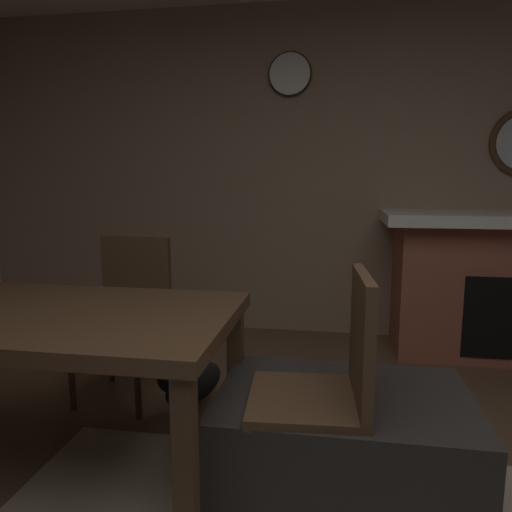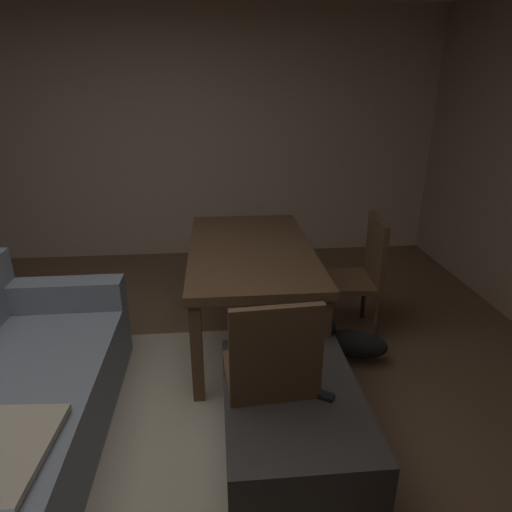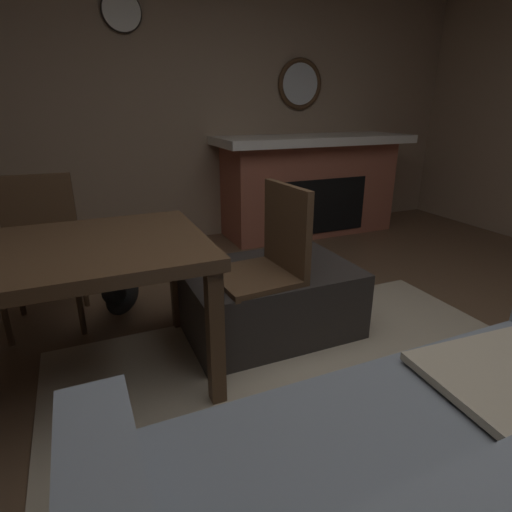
{
  "view_description": "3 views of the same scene",
  "coord_description": "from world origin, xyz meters",
  "px_view_note": "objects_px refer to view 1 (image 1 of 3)",
  "views": [
    {
      "loc": [
        0.09,
        0.88,
        1.27
      ],
      "look_at": [
        0.37,
        -0.78,
        1.0
      ],
      "focal_mm": 33.7,
      "sensor_mm": 36.0,
      "label": 1
    },
    {
      "loc": [
        -1.72,
        -0.62,
        1.85
      ],
      "look_at": [
        0.42,
        -0.81,
        1.01
      ],
      "focal_mm": 30.91,
      "sensor_mm": 36.0,
      "label": 2
    },
    {
      "loc": [
        1.02,
        1.07,
        1.33
      ],
      "look_at": [
        0.23,
        -0.74,
        0.6
      ],
      "focal_mm": 28.78,
      "sensor_mm": 36.0,
      "label": 3
    }
  ],
  "objects_px": {
    "tv_remote": "(353,380)",
    "dining_chair_west": "(331,379)",
    "ottoman_coffee_table": "(342,442)",
    "small_dog": "(191,383)",
    "dining_chair_south": "(129,307)",
    "wall_clock": "(290,74)",
    "dining_table": "(39,328)"
  },
  "relations": [
    {
      "from": "tv_remote",
      "to": "dining_chair_west",
      "type": "xyz_separation_m",
      "value": [
        0.09,
        0.22,
        0.09
      ]
    },
    {
      "from": "dining_chair_south",
      "to": "wall_clock",
      "type": "xyz_separation_m",
      "value": [
        -0.81,
        -1.32,
        1.55
      ]
    },
    {
      "from": "dining_chair_south",
      "to": "dining_chair_west",
      "type": "distance_m",
      "value": 1.45
    },
    {
      "from": "tv_remote",
      "to": "dining_chair_south",
      "type": "height_order",
      "value": "dining_chair_south"
    },
    {
      "from": "ottoman_coffee_table",
      "to": "tv_remote",
      "type": "xyz_separation_m",
      "value": [
        -0.04,
        -0.11,
        0.22
      ]
    },
    {
      "from": "tv_remote",
      "to": "small_dog",
      "type": "height_order",
      "value": "tv_remote"
    },
    {
      "from": "dining_chair_south",
      "to": "tv_remote",
      "type": "bearing_deg",
      "value": 154.4
    },
    {
      "from": "dining_chair_south",
      "to": "small_dog",
      "type": "distance_m",
      "value": 0.59
    },
    {
      "from": "ottoman_coffee_table",
      "to": "dining_table",
      "type": "xyz_separation_m",
      "value": [
        1.25,
        0.11,
        0.45
      ]
    },
    {
      "from": "tv_remote",
      "to": "dining_table",
      "type": "distance_m",
      "value": 1.33
    },
    {
      "from": "ottoman_coffee_table",
      "to": "dining_chair_west",
      "type": "distance_m",
      "value": 0.33
    },
    {
      "from": "small_dog",
      "to": "dining_chair_south",
      "type": "bearing_deg",
      "value": -22.38
    },
    {
      "from": "wall_clock",
      "to": "dining_table",
      "type": "bearing_deg",
      "value": 69.38
    },
    {
      "from": "tv_remote",
      "to": "wall_clock",
      "type": "xyz_separation_m",
      "value": [
        0.47,
        -1.94,
        1.65
      ]
    },
    {
      "from": "dining_table",
      "to": "wall_clock",
      "type": "height_order",
      "value": "wall_clock"
    },
    {
      "from": "tv_remote",
      "to": "wall_clock",
      "type": "relative_size",
      "value": 0.47
    },
    {
      "from": "tv_remote",
      "to": "ottoman_coffee_table",
      "type": "bearing_deg",
      "value": 103.31
    },
    {
      "from": "wall_clock",
      "to": "small_dog",
      "type": "bearing_deg",
      "value": 75.86
    },
    {
      "from": "wall_clock",
      "to": "dining_chair_south",
      "type": "bearing_deg",
      "value": 58.66
    },
    {
      "from": "tv_remote",
      "to": "wall_clock",
      "type": "height_order",
      "value": "wall_clock"
    },
    {
      "from": "ottoman_coffee_table",
      "to": "dining_table",
      "type": "relative_size",
      "value": 0.63
    },
    {
      "from": "ottoman_coffee_table",
      "to": "small_dog",
      "type": "relative_size",
      "value": 1.95
    },
    {
      "from": "dining_chair_south",
      "to": "dining_chair_west",
      "type": "bearing_deg",
      "value": 145.07
    },
    {
      "from": "small_dog",
      "to": "wall_clock",
      "type": "height_order",
      "value": "wall_clock"
    },
    {
      "from": "wall_clock",
      "to": "dining_chair_west",
      "type": "bearing_deg",
      "value": 100.14
    },
    {
      "from": "dining_chair_west",
      "to": "small_dog",
      "type": "xyz_separation_m",
      "value": [
        0.76,
        -0.66,
        -0.36
      ]
    },
    {
      "from": "dining_chair_south",
      "to": "small_dog",
      "type": "bearing_deg",
      "value": 157.62
    },
    {
      "from": "ottoman_coffee_table",
      "to": "wall_clock",
      "type": "relative_size",
      "value": 2.96
    },
    {
      "from": "dining_table",
      "to": "small_dog",
      "type": "bearing_deg",
      "value": -123.34
    },
    {
      "from": "ottoman_coffee_table",
      "to": "small_dog",
      "type": "distance_m",
      "value": 0.98
    },
    {
      "from": "dining_chair_west",
      "to": "ottoman_coffee_table",
      "type": "bearing_deg",
      "value": -116.18
    },
    {
      "from": "dining_chair_west",
      "to": "wall_clock",
      "type": "relative_size",
      "value": 2.73
    }
  ]
}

